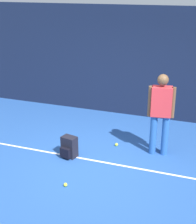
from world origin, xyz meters
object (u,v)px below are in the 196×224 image
(tennis_player, at_px, (161,110))
(backpack, at_px, (69,147))
(tennis_ball_near_player, at_px, (116,145))
(tennis_ball_by_fence, at_px, (65,185))

(tennis_player, bearing_deg, backpack, 14.64)
(tennis_ball_near_player, relative_size, tennis_ball_by_fence, 1.00)
(tennis_ball_by_fence, bearing_deg, tennis_ball_near_player, 78.06)
(backpack, xyz_separation_m, tennis_ball_by_fence, (0.39, -1.00, -0.18))
(backpack, relative_size, tennis_ball_by_fence, 6.67)
(backpack, bearing_deg, tennis_ball_by_fence, -55.81)
(tennis_player, xyz_separation_m, tennis_ball_by_fence, (-1.29, -1.76, -0.93))
(backpack, height_order, tennis_ball_near_player, backpack)
(tennis_ball_near_player, xyz_separation_m, tennis_ball_by_fence, (-0.38, -1.79, 0.00))
(tennis_player, distance_m, backpack, 1.99)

